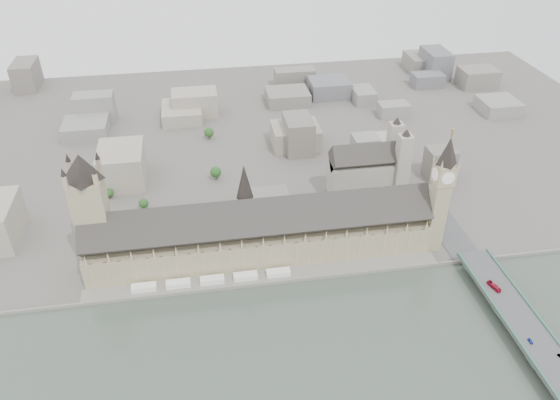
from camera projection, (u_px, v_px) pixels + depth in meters
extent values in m
plane|color=#595651|center=(264.00, 272.00, 419.67)|extent=(900.00, 900.00, 0.00)
cube|color=slate|center=(267.00, 284.00, 406.53)|extent=(600.00, 1.50, 3.00)
cube|color=slate|center=(265.00, 277.00, 412.96)|extent=(270.00, 15.00, 2.00)
cube|color=white|center=(144.00, 287.00, 399.42)|extent=(18.00, 7.00, 4.00)
cube|color=white|center=(178.00, 284.00, 402.83)|extent=(18.00, 7.00, 4.00)
cube|color=white|center=(212.00, 280.00, 406.25)|extent=(18.00, 7.00, 4.00)
cube|color=white|center=(246.00, 276.00, 409.66)|extent=(18.00, 7.00, 4.00)
cube|color=white|center=(278.00, 273.00, 413.07)|extent=(18.00, 7.00, 4.00)
cube|color=#998967|center=(260.00, 243.00, 429.13)|extent=(265.00, 40.00, 25.00)
cube|color=#2F2B2A|center=(260.00, 220.00, 416.58)|extent=(265.00, 40.73, 40.73)
cube|color=#998967|center=(436.00, 216.00, 427.85)|extent=(12.00, 12.00, 62.00)
cube|color=tan|center=(444.00, 174.00, 406.18)|extent=(14.00, 14.00, 16.00)
cylinder|color=white|center=(453.00, 173.00, 407.16)|extent=(0.60, 10.00, 10.00)
cylinder|color=white|center=(435.00, 174.00, 405.20)|extent=(0.60, 10.00, 10.00)
cylinder|color=white|center=(440.00, 169.00, 412.09)|extent=(10.00, 0.60, 10.00)
cylinder|color=white|center=(448.00, 178.00, 400.27)|extent=(10.00, 0.60, 10.00)
cone|color=black|center=(449.00, 151.00, 395.62)|extent=(17.00, 17.00, 22.00)
cylinder|color=gold|center=(452.00, 134.00, 387.85)|extent=(1.00, 1.00, 6.00)
sphere|color=gold|center=(453.00, 129.00, 385.90)|extent=(2.00, 2.00, 2.00)
cone|color=tan|center=(452.00, 155.00, 405.73)|extent=(2.40, 2.40, 8.00)
cone|color=tan|center=(435.00, 156.00, 403.96)|extent=(2.40, 2.40, 8.00)
cone|color=tan|center=(459.00, 163.00, 395.07)|extent=(2.40, 2.40, 8.00)
cone|color=tan|center=(442.00, 165.00, 393.29)|extent=(2.40, 2.40, 8.00)
cube|color=#998967|center=(95.00, 226.00, 402.12)|extent=(23.00, 23.00, 80.00)
cone|color=black|center=(81.00, 167.00, 374.34)|extent=(30.00, 30.00, 20.00)
cylinder|color=tan|center=(245.00, 208.00, 415.74)|extent=(12.00, 12.00, 20.00)
cone|color=black|center=(244.00, 182.00, 402.41)|extent=(13.00, 13.00, 28.00)
cube|color=#474749|center=(520.00, 325.00, 367.17)|extent=(25.00, 325.00, 10.25)
cube|color=gray|center=(362.00, 178.00, 502.48)|extent=(60.00, 28.00, 34.00)
cube|color=#2F2B2A|center=(364.00, 157.00, 490.25)|extent=(60.00, 28.28, 28.28)
cube|color=gray|center=(393.00, 155.00, 508.35)|extent=(12.00, 12.00, 64.00)
cube|color=gray|center=(402.00, 167.00, 488.67)|extent=(12.00, 12.00, 64.00)
imported|color=#A7132C|center=(494.00, 286.00, 388.88)|extent=(5.65, 12.00, 3.26)
imported|color=navy|center=(530.00, 341.00, 347.83)|extent=(2.06, 4.75, 1.60)
imported|color=gray|center=(560.00, 356.00, 337.79)|extent=(2.66, 4.30, 1.34)
imported|color=gray|center=(446.00, 209.00, 471.05)|extent=(3.84, 6.09, 1.65)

